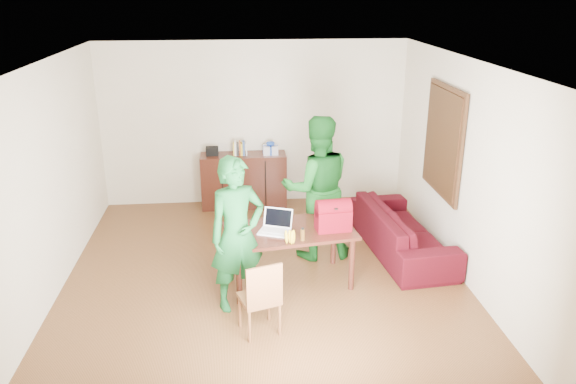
{
  "coord_description": "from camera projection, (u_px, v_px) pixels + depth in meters",
  "views": [
    {
      "loc": [
        -0.29,
        -6.35,
        3.51
      ],
      "look_at": [
        0.31,
        0.05,
        1.13
      ],
      "focal_mm": 35.0,
      "sensor_mm": 36.0,
      "label": 1
    }
  ],
  "objects": [
    {
      "name": "red_bag",
      "position": [
        333.0,
        218.0,
        6.75
      ],
      "size": [
        0.44,
        0.28,
        0.31
      ],
      "primitive_type": "cube",
      "rotation": [
        0.0,
        0.0,
        0.1
      ],
      "color": "maroon",
      "rests_on": "table"
    },
    {
      "name": "laptop",
      "position": [
        274.0,
        229.0,
        6.71
      ],
      "size": [
        0.42,
        0.36,
        0.25
      ],
      "rotation": [
        0.0,
        0.0,
        -0.37
      ],
      "color": "white",
      "rests_on": "table"
    },
    {
      "name": "person_far",
      "position": [
        317.0,
        188.0,
        7.44
      ],
      "size": [
        1.0,
        0.81,
        1.96
      ],
      "primitive_type": "imported",
      "rotation": [
        0.0,
        0.0,
        3.21
      ],
      "color": "#125318",
      "rests_on": "ground"
    },
    {
      "name": "room",
      "position": [
        263.0,
        177.0,
        6.84
      ],
      "size": [
        5.2,
        5.7,
        2.9
      ],
      "color": "#432910",
      "rests_on": "ground"
    },
    {
      "name": "sofa",
      "position": [
        402.0,
        230.0,
        7.78
      ],
      "size": [
        1.05,
        2.22,
        0.63
      ],
      "primitive_type": "imported",
      "rotation": [
        0.0,
        0.0,
        1.67
      ],
      "color": "#410809",
      "rests_on": "ground"
    },
    {
      "name": "bottle",
      "position": [
        303.0,
        234.0,
        6.49
      ],
      "size": [
        0.07,
        0.07,
        0.16
      ],
      "primitive_type": "cylinder",
      "rotation": [
        0.0,
        0.0,
        -0.41
      ],
      "color": "#543613",
      "rests_on": "table"
    },
    {
      "name": "person_near",
      "position": [
        237.0,
        234.0,
        6.25
      ],
      "size": [
        0.77,
        0.66,
        1.8
      ],
      "primitive_type": "imported",
      "rotation": [
        0.0,
        0.0,
        0.41
      ],
      "color": "#125422",
      "rests_on": "ground"
    },
    {
      "name": "table",
      "position": [
        290.0,
        236.0,
        6.84
      ],
      "size": [
        1.65,
        1.08,
        0.72
      ],
      "rotation": [
        0.0,
        0.0,
        0.15
      ],
      "color": "black",
      "rests_on": "ground"
    },
    {
      "name": "chair",
      "position": [
        260.0,
        311.0,
        5.96
      ],
      "size": [
        0.49,
        0.47,
        0.86
      ],
      "rotation": [
        0.0,
        0.0,
        0.31
      ],
      "color": "brown",
      "rests_on": "ground"
    },
    {
      "name": "bananas",
      "position": [
        290.0,
        241.0,
        6.44
      ],
      "size": [
        0.18,
        0.12,
        0.06
      ],
      "primitive_type": null,
      "rotation": [
        0.0,
        0.0,
        0.13
      ],
      "color": "yellow",
      "rests_on": "table"
    }
  ]
}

